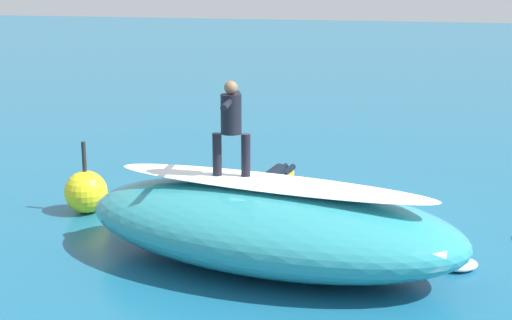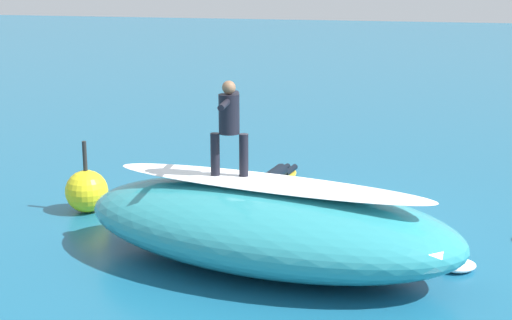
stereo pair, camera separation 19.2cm
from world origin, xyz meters
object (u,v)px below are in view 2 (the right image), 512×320
(surfer_paddling, at_px, (277,174))
(surfboard_riding, at_px, (230,178))
(surfboard_paddling, at_px, (275,183))
(surfer_riding, at_px, (229,121))
(buoy_marker, at_px, (87,191))

(surfer_paddling, bearing_deg, surfboard_riding, 9.59)
(surfboard_riding, xyz_separation_m, surfboard_paddling, (0.38, -4.29, -1.24))
(surfer_riding, bearing_deg, buoy_marker, -33.18)
(surfer_paddling, relative_size, buoy_marker, 1.27)
(surfboard_paddling, height_order, surfer_paddling, surfer_paddling)
(surfboard_riding, height_order, surfboard_paddling, surfboard_riding)
(surfboard_riding, distance_m, surfer_paddling, 4.57)
(surfboard_riding, bearing_deg, surfer_paddling, -93.26)
(surfboard_paddling, height_order, buoy_marker, buoy_marker)
(surfboard_riding, relative_size, buoy_marker, 1.65)
(surfboard_riding, relative_size, surfer_paddling, 1.30)
(surfer_riding, bearing_deg, surfboard_paddling, -92.98)
(surfboard_riding, distance_m, surfer_riding, 0.88)
(surfboard_riding, xyz_separation_m, surfer_riding, (0.00, 0.00, 0.88))
(surfboard_riding, distance_m, buoy_marker, 3.72)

